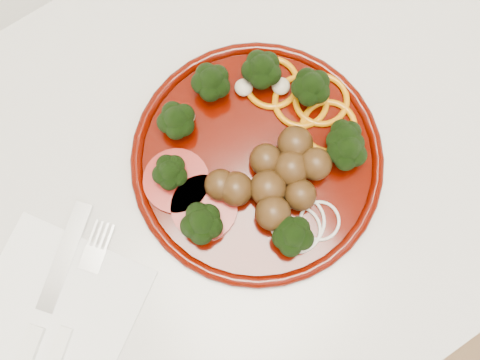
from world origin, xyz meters
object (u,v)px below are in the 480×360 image
knife (35,333)px  plate (260,158)px  fork (61,345)px  napkin (55,312)px

knife → plate: bearing=-34.5°
knife → fork: bearing=-97.0°
napkin → knife: size_ratio=0.87×
plate → napkin: bearing=-176.7°
plate → knife: 0.31m
plate → fork: plate is taller
napkin → plate: bearing=3.3°
knife → fork: 0.03m
knife → fork: (0.02, -0.03, -0.00)m
plate → fork: bearing=-170.2°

